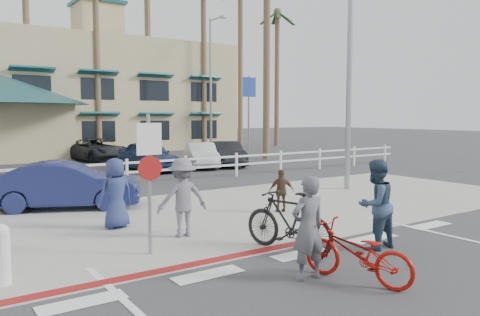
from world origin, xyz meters
TOP-DOWN VIEW (x-y plane):
  - ground at (0.00, 0.00)m, footprint 140.00×140.00m
  - bike_path at (0.00, -2.00)m, footprint 12.00×16.00m
  - sidewalk_plaza at (0.00, 4.50)m, footprint 22.00×7.00m
  - cross_street at (0.00, 8.50)m, footprint 40.00×5.00m
  - parking_lot at (0.00, 18.00)m, footprint 50.00×16.00m
  - curb_red at (-3.00, 1.20)m, footprint 7.00×0.25m
  - rail_fence at (0.50, 10.50)m, footprint 29.40×0.16m
  - building at (2.00, 31.00)m, footprint 28.00×16.00m
  - sign_post at (-2.30, 2.20)m, footprint 0.50×0.10m
  - bollard_0 at (-4.80, 2.00)m, footprint 0.26×0.26m
  - streetlight_0 at (6.50, 5.50)m, footprint 0.60×2.00m
  - streetlight_1 at (12.00, 24.00)m, footprint 0.60×2.00m
  - info_sign at (14.00, 22.00)m, footprint 1.20×0.16m
  - palm_4 at (0.00, 26.00)m, footprint 4.00×4.00m
  - palm_5 at (4.00, 25.00)m, footprint 4.00×4.00m
  - palm_6 at (8.00, 26.00)m, footprint 4.00×4.00m
  - palm_7 at (12.00, 25.00)m, footprint 4.00×4.00m
  - palm_8 at (16.00, 26.00)m, footprint 4.00×4.00m
  - palm_9 at (19.00, 25.00)m, footprint 4.00×4.00m
  - palm_11 at (11.00, 16.00)m, footprint 4.00×4.00m
  - bike_red at (-0.27, -0.96)m, footprint 1.14×1.88m
  - rider_red at (-0.80, -0.44)m, footprint 0.64×0.45m
  - bike_black at (-0.06, 0.92)m, footprint 1.06×2.01m
  - rider_black at (1.43, 0.10)m, footprint 0.85×0.67m
  - pedestrian_a at (-1.21, 3.01)m, footprint 1.17×0.78m
  - pedestrian_child at (2.12, 3.76)m, footprint 0.73×0.55m
  - pedestrian_b at (-2.12, 4.52)m, footprint 0.83×0.58m
  - car_white_sedan at (-2.47, 7.49)m, footprint 4.18×2.86m
  - lot_car_2 at (2.99, 14.54)m, footprint 1.90×4.15m
  - lot_car_3 at (5.67, 14.29)m, footprint 2.50×3.89m
  - lot_car_5 at (2.39, 20.32)m, footprint 2.95×4.93m
  - lot_car_6 at (7.14, 14.22)m, footprint 2.54×3.99m

SIDE VIEW (x-z plane):
  - ground at x=0.00m, z-range 0.00..0.00m
  - parking_lot at x=0.00m, z-range 0.00..0.01m
  - bike_path at x=0.00m, z-range 0.00..0.01m
  - cross_street at x=0.00m, z-range 0.00..0.01m
  - sidewalk_plaza at x=0.00m, z-range 0.00..0.01m
  - curb_red at x=-3.00m, z-range 0.00..0.02m
  - bike_red at x=-0.27m, z-range 0.00..0.93m
  - bollard_0 at x=-4.80m, z-range 0.00..0.95m
  - rail_fence at x=0.50m, z-range 0.00..1.00m
  - pedestrian_child at x=2.12m, z-range 0.00..1.15m
  - bike_black at x=-0.06m, z-range 0.00..1.16m
  - lot_car_3 at x=5.67m, z-range 0.00..1.21m
  - lot_car_6 at x=7.14m, z-range 0.00..1.24m
  - lot_car_5 at x=2.39m, z-range 0.00..1.28m
  - car_white_sedan at x=-2.47m, z-range 0.00..1.31m
  - lot_car_2 at x=2.99m, z-range 0.00..1.38m
  - pedestrian_b at x=-2.12m, z-range 0.00..1.62m
  - rider_red at x=-0.80m, z-range 0.00..1.65m
  - pedestrian_a at x=-1.21m, z-range 0.00..1.68m
  - rider_black at x=1.43m, z-range 0.00..1.74m
  - sign_post at x=-2.30m, z-range 0.00..2.90m
  - info_sign at x=14.00m, z-range 0.00..5.60m
  - streetlight_0 at x=6.50m, z-range 0.00..9.00m
  - streetlight_1 at x=12.00m, z-range 0.00..9.50m
  - building at x=2.00m, z-range 0.00..11.30m
  - palm_5 at x=4.00m, z-range 0.00..13.00m
  - palm_9 at x=19.00m, z-range 0.00..13.00m
  - palm_7 at x=12.00m, z-range 0.00..14.00m
  - palm_11 at x=11.00m, z-range 0.00..14.00m
  - palm_4 at x=0.00m, z-range 0.00..15.00m
  - palm_8 at x=16.00m, z-range 0.00..15.00m
  - palm_6 at x=8.00m, z-range 0.00..17.00m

